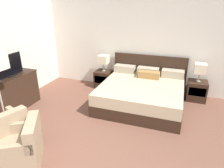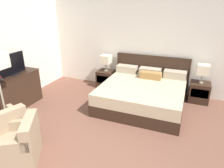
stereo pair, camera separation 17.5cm
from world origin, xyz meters
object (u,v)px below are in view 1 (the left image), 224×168
Objects in this scene: tv at (9,66)px; armchair_by_window at (4,133)px; nightstand_right at (197,91)px; table_lamp_left at (103,60)px; bed at (142,93)px; table_lamp_right at (200,69)px; armchair_companion at (20,149)px; nightstand_left at (104,79)px; dresser at (12,93)px.

armchair_by_window is at bearing -53.09° from tv.
table_lamp_left is at bearing 179.97° from nightstand_right.
table_lamp_left is (-2.65, 0.00, 0.61)m from nightstand_right.
tv is at bearing -154.74° from nightstand_right.
bed reaches higher than armchair_by_window.
nightstand_right is at bearing 25.26° from tv.
table_lamp_right reaches higher than armchair_companion.
dresser is (-1.54, -2.04, 0.17)m from nightstand_left.
armchair_by_window is (0.91, -1.14, -0.15)m from dresser.
tv is (-2.86, -1.27, 0.78)m from bed.
bed reaches higher than nightstand_left.
nightstand_right is 0.55× the size of armchair_companion.
tv is at bearing 87.83° from dresser.
table_lamp_right is at bearing 51.51° from armchair_companion.
nightstand_left is 2.65m from nightstand_right.
nightstand_right is at bearing 44.17° from armchair_by_window.
table_lamp_right reaches higher than nightstand_left.
dresser is 1.43× the size of armchair_companion.
armchair_companion reaches higher than nightstand_right.
nightstand_right is at bearing 25.99° from dresser.
tv is (-4.18, -1.98, 0.21)m from table_lamp_right.
table_lamp_left is 0.55× the size of armchair_by_window.
armchair_by_window is (-0.63, -3.18, 0.02)m from nightstand_left.
table_lamp_left is at bearing 52.13° from tv.
dresser reaches higher than armchair_by_window.
table_lamp_right is at bearing 0.03° from nightstand_left.
armchair_companion is (1.48, -1.37, -0.15)m from dresser.
dresser is at bearing 128.55° from armchair_by_window.
nightstand_left is 1.00× the size of nightstand_right.
nightstand_left is at bearing 52.98° from dresser.
table_lamp_right is (2.65, 0.00, 0.61)m from nightstand_left.
table_lamp_right is (2.65, 0.00, 0.00)m from table_lamp_left.
table_lamp_left reaches higher than nightstand_left.
armchair_companion is at bearing -21.71° from armchair_by_window.
armchair_by_window is 0.92× the size of armchair_companion.
dresser is 0.65m from tv.
bed is at bearing 23.96° from tv.
nightstand_left is 0.61m from table_lamp_left.
table_lamp_right is 4.40m from armchair_companion.
armchair_companion is (0.57, -0.23, 0.00)m from armchair_by_window.
table_lamp_right is (1.32, 0.70, 0.57)m from bed.
nightstand_left is at bearing -90.00° from table_lamp_left.
bed is at bearing 62.83° from armchair_companion.
armchair_companion is (-2.71, -3.41, 0.02)m from nightstand_right.
tv is 0.88× the size of armchair_by_window.
tv reaches higher than armchair_companion.
nightstand_left is 0.38× the size of dresser.
armchair_by_window reaches higher than nightstand_left.
tv reaches higher than armchair_by_window.
armchair_companion is (-0.06, -3.41, 0.02)m from nightstand_left.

